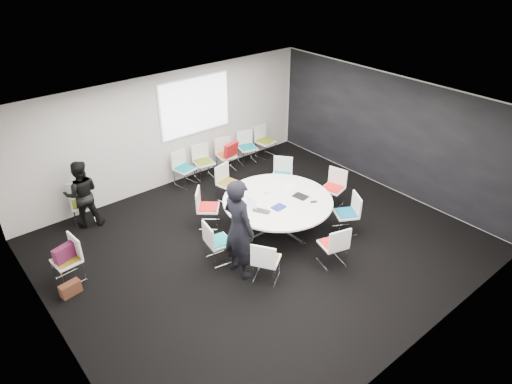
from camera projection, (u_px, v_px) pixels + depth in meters
room_shell at (265, 184)px, 8.71m from camera, size 8.08×7.08×2.88m
conference_table at (278, 207)px, 9.60m from camera, size 2.30×2.30×0.73m
projection_screen at (195, 106)px, 11.18m from camera, size 1.90×0.03×1.35m
chair_ring_a at (332, 195)px, 10.57m from camera, size 0.55×0.56×0.88m
chair_ring_b at (281, 182)px, 11.08m from camera, size 0.64×0.64×0.88m
chair_ring_c at (229, 190)px, 10.77m from camera, size 0.55×0.54×0.88m
chair_ring_d at (208, 214)px, 9.84m from camera, size 0.64×0.64×0.88m
chair_ring_e at (218, 249)px, 8.79m from camera, size 0.52×0.53×0.88m
chair_ring_f at (266, 267)px, 8.32m from camera, size 0.63×0.63×0.88m
chair_ring_g at (332, 252)px, 8.71m from camera, size 0.57×0.56×0.88m
chair_ring_h at (346, 220)px, 9.64m from camera, size 0.62×0.62×0.88m
chair_back_a at (185, 175)px, 11.43m from camera, size 0.54×0.53×0.88m
chair_back_b at (204, 168)px, 11.74m from camera, size 0.52×0.51×0.88m
chair_back_c at (226, 161)px, 12.09m from camera, size 0.53×0.52×0.88m
chair_back_d at (247, 153)px, 12.51m from camera, size 0.56×0.56×0.88m
chair_back_e at (265, 147)px, 12.86m from camera, size 0.50×0.49×0.88m
chair_spare_left at (69, 268)px, 8.31m from camera, size 0.49×0.50×0.88m
chair_person_back at (83, 210)px, 9.99m from camera, size 0.55×0.54×0.88m
person_main at (239, 229)px, 8.13m from camera, size 0.51×0.74×1.97m
person_back at (82, 194)px, 9.64m from camera, size 0.90×0.80×1.52m
laptop at (262, 210)px, 9.14m from camera, size 0.36×0.41×0.03m
laptop_lid at (251, 202)px, 9.16m from camera, size 0.03×0.30×0.22m
notebook_black at (301, 196)px, 9.60m from camera, size 0.27×0.33×0.02m
tablet_folio at (279, 207)px, 9.22m from camera, size 0.28×0.22×0.03m
papers_right at (290, 187)px, 9.97m from camera, size 0.32×0.24×0.00m
papers_front at (303, 191)px, 9.79m from camera, size 0.33×0.25×0.00m
cup at (266, 192)px, 9.67m from camera, size 0.08×0.08×0.09m
phone at (314, 202)px, 9.42m from camera, size 0.16×0.12×0.01m
maroon_bag at (64, 253)px, 8.12m from camera, size 0.42×0.25×0.28m
brown_bag at (70, 289)px, 8.05m from camera, size 0.38×0.21×0.24m
red_jacket at (231, 149)px, 11.72m from camera, size 0.46×0.24×0.36m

